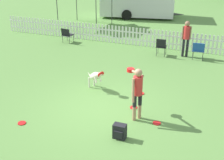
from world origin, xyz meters
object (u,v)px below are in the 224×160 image
object	(u,v)px
frisbee_near_dog	(22,123)
frisbee_far_scatter	(134,107)
spectator_standing	(186,35)
folding_chair_center	(67,34)
handler_person	(137,88)
frisbee_near_handler	(141,93)
frisbee_midfield	(157,123)
backpack_on_grass	(120,131)
folding_chair_green_right	(161,46)
folding_chair_blue_left	(198,49)
leaping_dog	(95,76)

from	to	relation	value
frisbee_near_dog	frisbee_far_scatter	world-z (taller)	same
spectator_standing	folding_chair_center	bearing A→B (deg)	-9.99
handler_person	frisbee_near_handler	distance (m)	1.96
frisbee_midfield	backpack_on_grass	xyz separation A→B (m)	(-0.78, -1.09, 0.20)
folding_chair_center	folding_chair_green_right	distance (m)	5.08
spectator_standing	folding_chair_blue_left	bearing A→B (deg)	153.60
frisbee_midfield	spectator_standing	distance (m)	6.25
frisbee_midfield	backpack_on_grass	distance (m)	1.36
handler_person	folding_chair_green_right	distance (m)	5.81
folding_chair_green_right	folding_chair_blue_left	bearing A→B (deg)	-176.98
folding_chair_blue_left	folding_chair_green_right	bearing A→B (deg)	1.39
frisbee_near_handler	folding_chair_center	size ratio (longest dim) A/B	0.30
backpack_on_grass	folding_chair_center	distance (m)	9.06
backpack_on_grass	spectator_standing	world-z (taller)	spectator_standing
backpack_on_grass	folding_chair_green_right	distance (m)	6.95
handler_person	backpack_on_grass	size ratio (longest dim) A/B	3.85
leaping_dog	frisbee_far_scatter	distance (m)	1.96
frisbee_near_handler	backpack_on_grass	distance (m)	2.82
folding_chair_green_right	leaping_dog	bearing A→B (deg)	70.04
leaping_dog	frisbee_near_handler	world-z (taller)	leaping_dog
folding_chair_blue_left	handler_person	bearing A→B (deg)	75.58
frisbee_near_handler	folding_chair_center	distance (m)	6.89
handler_person	frisbee_far_scatter	size ratio (longest dim) A/B	6.85
folding_chair_center	folding_chair_green_right	bearing A→B (deg)	-178.02
backpack_on_grass	folding_chair_blue_left	world-z (taller)	folding_chair_blue_left
frisbee_near_dog	backpack_on_grass	xyz separation A→B (m)	(2.96, 0.33, 0.20)
folding_chair_blue_left	folding_chair_center	distance (m)	6.74
leaping_dog	frisbee_near_handler	xyz separation A→B (m)	(1.64, 0.24, -0.51)
handler_person	frisbee_near_dog	world-z (taller)	handler_person
frisbee_midfield	folding_chair_center	distance (m)	8.77
leaping_dog	frisbee_near_handler	distance (m)	1.73
leaping_dog	folding_chair_center	distance (m)	5.90
spectator_standing	handler_person	bearing A→B (deg)	74.65
frisbee_near_handler	spectator_standing	distance (m)	4.63
folding_chair_center	frisbee_near_dog	bearing A→B (deg)	113.50
frisbee_far_scatter	folding_chair_center	bearing A→B (deg)	134.46
leaping_dog	backpack_on_grass	size ratio (longest dim) A/B	2.18
leaping_dog	frisbee_midfield	bearing A→B (deg)	96.56
folding_chair_center	folding_chair_green_right	world-z (taller)	folding_chair_green_right
backpack_on_grass	handler_person	bearing A→B (deg)	84.26
frisbee_midfield	frisbee_far_scatter	bearing A→B (deg)	144.43
handler_person	backpack_on_grass	bearing A→B (deg)	-149.79
frisbee_midfield	backpack_on_grass	bearing A→B (deg)	-125.70
folding_chair_blue_left	folding_chair_center	size ratio (longest dim) A/B	1.03
handler_person	spectator_standing	world-z (taller)	spectator_standing
leaping_dog	spectator_standing	xyz separation A→B (m)	(2.47, 4.69, 0.49)
frisbee_midfield	folding_chair_blue_left	size ratio (longest dim) A/B	0.29
folding_chair_green_right	folding_chair_center	bearing A→B (deg)	-4.95
frisbee_near_handler	folding_chair_center	bearing A→B (deg)	140.29
backpack_on_grass	folding_chair_blue_left	distance (m)	7.19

